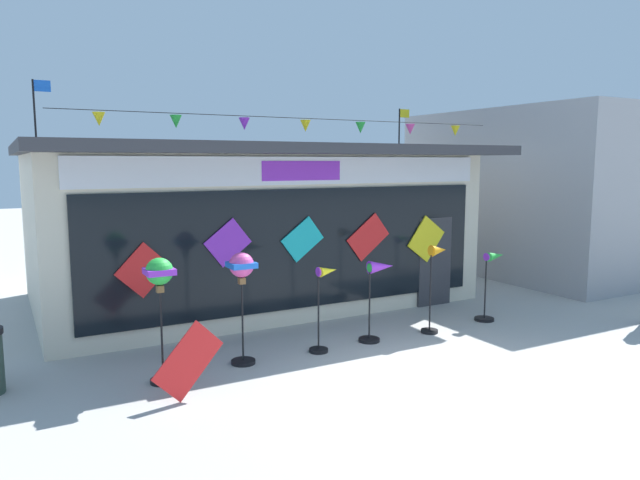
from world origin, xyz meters
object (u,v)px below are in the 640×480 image
kite_shop_building (248,222)px  display_kite_on_ground (188,361)px  wind_spinner_center_right (378,285)px  wind_spinner_left (242,276)px  wind_spinner_far_right (492,277)px  wind_spinner_right (436,273)px  wind_spinner_center_left (324,300)px  wind_spinner_far_left (160,284)px

kite_shop_building → display_kite_on_ground: (-3.05, -5.37, -1.28)m
wind_spinner_center_right → wind_spinner_left: bearing=-179.9°
display_kite_on_ground → wind_spinner_far_right: bearing=8.7°
wind_spinner_right → wind_spinner_far_right: wind_spinner_right is taller
wind_spinner_center_right → wind_spinner_right: wind_spinner_right is taller
wind_spinner_right → display_kite_on_ground: bearing=-170.2°
kite_shop_building → wind_spinner_center_right: size_ratio=6.62×
kite_shop_building → wind_spinner_center_right: kite_shop_building is taller
kite_shop_building → wind_spinner_center_left: bearing=-95.4°
wind_spinner_center_right → wind_spinner_far_left: bearing=-177.0°
wind_spinner_far_left → wind_spinner_far_right: (6.81, 0.25, -0.60)m
wind_spinner_far_left → wind_spinner_far_right: size_ratio=1.32×
wind_spinner_left → wind_spinner_center_right: size_ratio=1.23×
kite_shop_building → wind_spinner_far_left: size_ratio=5.23×
wind_spinner_center_right → wind_spinner_far_right: wind_spinner_center_right is taller
wind_spinner_center_right → wind_spinner_far_right: (2.85, 0.04, -0.14)m
wind_spinner_far_left → wind_spinner_left: 1.36m
wind_spinner_left → wind_spinner_far_right: wind_spinner_left is taller
wind_spinner_left → wind_spinner_right: wind_spinner_left is taller
kite_shop_building → wind_spinner_far_right: (3.59, -4.35, -0.93)m
wind_spinner_right → display_kite_on_ground: size_ratio=1.72×
wind_spinner_center_left → wind_spinner_right: size_ratio=0.88×
display_kite_on_ground → wind_spinner_left: bearing=39.4°
wind_spinner_far_right → wind_spinner_center_left: bearing=-178.2°
wind_spinner_center_left → wind_spinner_far_right: bearing=1.8°
kite_shop_building → wind_spinner_right: (2.00, -4.49, -0.67)m
wind_spinner_far_right → display_kite_on_ground: (-6.64, -1.01, -0.35)m
wind_spinner_center_right → display_kite_on_ground: bearing=-165.7°
wind_spinner_far_left → wind_spinner_center_right: (3.96, 0.21, -0.46)m
wind_spinner_left → wind_spinner_right: 3.89m
kite_shop_building → wind_spinner_center_left: (-0.42, -4.48, -0.92)m
wind_spinner_far_right → wind_spinner_center_right: bearing=-179.1°
kite_shop_building → wind_spinner_center_right: 4.53m
wind_spinner_center_left → display_kite_on_ground: wind_spinner_center_left is taller
wind_spinner_far_left → wind_spinner_right: 5.23m
wind_spinner_far_left → wind_spinner_left: wind_spinner_far_left is taller
kite_shop_building → wind_spinner_left: size_ratio=5.37×
wind_spinner_far_left → wind_spinner_left: (1.34, 0.20, -0.05)m
wind_spinner_center_left → wind_spinner_right: bearing=-0.4°
wind_spinner_left → display_kite_on_ground: 1.77m
wind_spinner_center_right → kite_shop_building: bearing=99.6°
wind_spinner_center_right → wind_spinner_far_right: 2.86m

